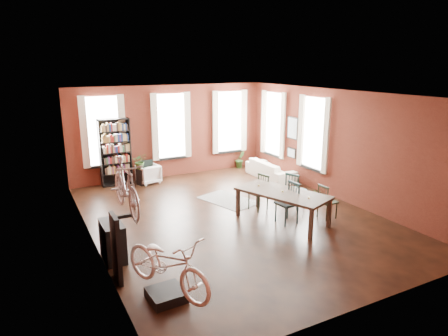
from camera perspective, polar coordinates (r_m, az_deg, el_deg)
room at (r=10.62m, az=0.82°, el=5.10°), size 9.00×9.04×3.22m
dining_table at (r=10.25m, az=8.29°, el=-5.51°), size 1.82×2.55×0.79m
dining_chair_a at (r=10.16m, az=8.99°, el=-4.99°), size 0.51×0.51×1.03m
dining_chair_b at (r=10.98m, az=4.92°, el=-3.54°), size 0.54×0.54×0.96m
dining_chair_c at (r=10.71m, az=14.57°, el=-4.65°), size 0.43×0.43×0.89m
dining_chair_d at (r=11.25m, az=10.16°, el=-3.13°), size 0.61×0.61×1.01m
bookshelf at (r=13.48m, az=-15.26°, el=2.19°), size 1.00×0.32×2.20m
white_armchair at (r=13.61m, az=-10.76°, el=-0.72°), size 0.77×0.73×0.69m
cream_sofa at (r=14.02m, az=6.67°, el=0.18°), size 0.61×2.08×0.81m
striped_rug at (r=11.80m, az=0.61°, el=-4.60°), size 1.52×1.93×0.01m
bike_trainer at (r=7.23m, az=-8.24°, el=-17.51°), size 0.63×0.63×0.17m
bike_wall_rack at (r=7.66m, az=-15.16°, el=-11.09°), size 0.16×0.60×1.30m
console_table at (r=8.59m, az=-15.61°, el=-10.03°), size 0.40×0.80×0.80m
plant_stand at (r=13.48m, az=-11.65°, el=-1.23°), size 0.35×0.35×0.54m
plant_by_sofa at (r=15.35m, az=2.31°, el=0.57°), size 0.40×0.69×0.30m
plant_small at (r=11.95m, az=12.89°, el=-4.44°), size 0.34×0.41×0.13m
bicycle_floor at (r=6.70m, az=-8.23°, el=-9.87°), size 1.03×1.21×1.95m
bicycle_hung at (r=7.20m, az=-14.01°, el=-0.09°), size 0.47×1.00×1.66m
plant_on_stand at (r=13.38m, az=-11.90°, el=0.73°), size 0.57×0.60×0.40m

